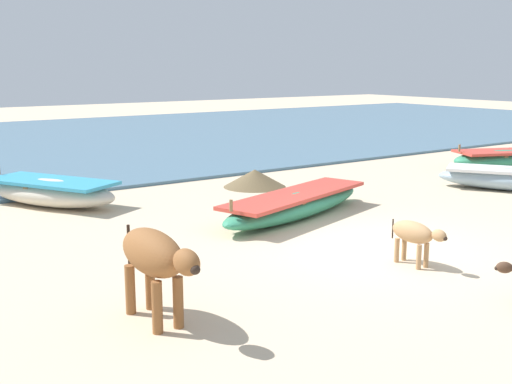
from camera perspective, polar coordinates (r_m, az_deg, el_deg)
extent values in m
plane|color=beige|center=(10.56, 10.83, -5.02)|extent=(80.00, 80.00, 0.00)
cube|color=slate|center=(25.35, -18.18, 4.20)|extent=(60.00, 20.00, 0.08)
ellipsoid|color=#338C66|center=(12.47, 3.57, -1.17)|extent=(4.40, 2.22, 0.48)
cube|color=#CC3F33|center=(12.43, 3.59, -0.25)|extent=(3.91, 2.05, 0.07)
cube|color=olive|center=(12.19, 2.74, -0.83)|extent=(0.36, 0.83, 0.04)
cylinder|color=olive|center=(10.85, -2.25, -1.21)|extent=(0.06, 0.06, 0.20)
ellipsoid|color=beige|center=(14.14, -17.87, -0.05)|extent=(2.57, 3.40, 0.56)
cube|color=#3399BF|center=(14.10, -17.93, 0.90)|extent=(2.36, 3.04, 0.07)
cube|color=olive|center=(14.28, -18.61, 0.64)|extent=(0.91, 0.57, 0.04)
ellipsoid|color=#338C66|center=(19.48, 21.29, 2.70)|extent=(3.26, 2.23, 0.55)
cube|color=#CC3F33|center=(19.45, 21.34, 3.39)|extent=(2.91, 2.07, 0.07)
cube|color=olive|center=(19.33, 20.75, 3.14)|extent=(0.48, 0.93, 0.04)
cylinder|color=olive|center=(18.69, 17.77, 3.77)|extent=(0.06, 0.06, 0.20)
ellipsoid|color=brown|center=(7.40, -9.30, -5.35)|extent=(0.49, 1.21, 0.53)
ellipsoid|color=brown|center=(6.70, -6.25, -6.28)|extent=(0.24, 0.40, 0.29)
sphere|color=#2D2119|center=(6.56, -5.48, -6.94)|extent=(0.11, 0.11, 0.11)
cylinder|color=brown|center=(7.33, -6.99, -9.79)|extent=(0.12, 0.12, 0.60)
cylinder|color=brown|center=(7.22, -8.85, -10.19)|extent=(0.12, 0.12, 0.60)
cylinder|color=brown|center=(7.92, -9.46, -8.24)|extent=(0.12, 0.12, 0.60)
cylinder|color=brown|center=(7.82, -11.21, -8.57)|extent=(0.12, 0.12, 0.60)
cylinder|color=#2D2119|center=(7.97, -11.33, -4.62)|extent=(0.04, 0.04, 0.49)
ellipsoid|color=tan|center=(9.71, 13.84, -3.49)|extent=(0.30, 0.74, 0.32)
ellipsoid|color=tan|center=(9.39, 16.09, -3.77)|extent=(0.15, 0.24, 0.17)
sphere|color=#2D2119|center=(9.33, 16.59, -4.02)|extent=(0.07, 0.07, 0.07)
cylinder|color=tan|center=(9.72, 15.02, -5.50)|extent=(0.07, 0.07, 0.37)
cylinder|color=tan|center=(9.60, 14.39, -5.68)|extent=(0.07, 0.07, 0.37)
cylinder|color=tan|center=(9.99, 13.14, -4.95)|extent=(0.07, 0.07, 0.37)
cylinder|color=tan|center=(9.88, 12.51, -5.12)|extent=(0.07, 0.07, 0.37)
cylinder|color=#2D2119|center=(9.97, 12.16, -3.23)|extent=(0.02, 0.02, 0.30)
ellipsoid|color=#4C3323|center=(8.50, 21.38, -6.32)|extent=(0.23, 0.23, 0.15)
sphere|color=#2D2119|center=(8.49, 20.77, -6.41)|extent=(0.08, 0.08, 0.06)
cone|color=brown|center=(15.54, -0.12, 1.25)|extent=(1.83, 1.83, 0.43)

